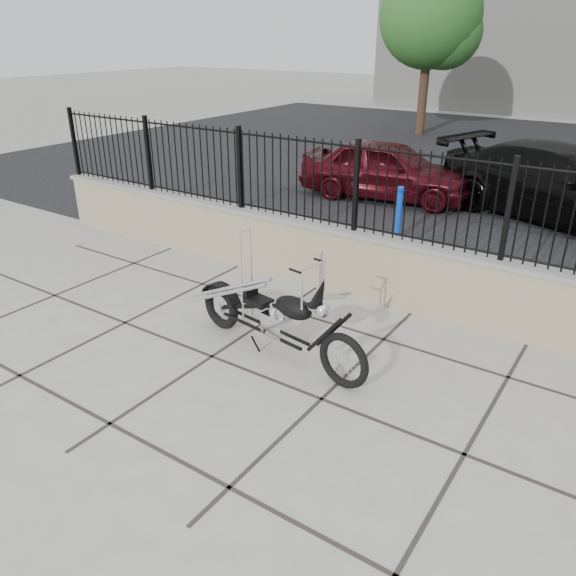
{
  "coord_description": "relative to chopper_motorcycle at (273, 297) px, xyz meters",
  "views": [
    {
      "loc": [
        2.41,
        -4.18,
        3.47
      ],
      "look_at": [
        -0.95,
        0.78,
        0.73
      ],
      "focal_mm": 35.0,
      "sensor_mm": 36.0,
      "label": 1
    }
  ],
  "objects": [
    {
      "name": "parking_lot",
      "position": [
        0.95,
        12.02,
        -0.73
      ],
      "size": [
        30.0,
        30.0,
        0.0
      ],
      "primitive_type": "plane",
      "color": "black",
      "rests_on": "ground"
    },
    {
      "name": "car_black",
      "position": [
        1.76,
        7.43,
        0.0
      ],
      "size": [
        5.44,
        3.5,
        1.47
      ],
      "primitive_type": "imported",
      "rotation": [
        0.0,
        0.0,
        1.26
      ],
      "color": "black",
      "rests_on": "parking_lot"
    },
    {
      "name": "bollard_a",
      "position": [
        -0.47,
        4.58,
        -0.25
      ],
      "size": [
        0.15,
        0.15,
        0.97
      ],
      "primitive_type": "cylinder",
      "rotation": [
        0.0,
        0.0,
        -0.4
      ],
      "color": "#0C16B9",
      "rests_on": "ground_plane"
    },
    {
      "name": "retaining_wall",
      "position": [
        0.95,
        2.02,
        -0.25
      ],
      "size": [
        14.0,
        0.36,
        0.96
      ],
      "primitive_type": "cube",
      "color": "gray",
      "rests_on": "ground_plane"
    },
    {
      "name": "iron_fence",
      "position": [
        0.95,
        2.02,
        0.83
      ],
      "size": [
        14.0,
        0.08,
        1.2
      ],
      "primitive_type": "cube",
      "color": "black",
      "rests_on": "retaining_wall"
    },
    {
      "name": "chopper_motorcycle",
      "position": [
        0.0,
        0.0,
        0.0
      ],
      "size": [
        2.48,
        0.79,
        1.46
      ],
      "primitive_type": null,
      "rotation": [
        0.0,
        0.0,
        -0.15
      ],
      "color": "black",
      "rests_on": "ground_plane"
    },
    {
      "name": "tree_left",
      "position": [
        -4.59,
        15.87,
        3.41
      ],
      "size": [
        3.5,
        3.5,
        5.91
      ],
      "rotation": [
        0.0,
        0.0,
        0.14
      ],
      "color": "#382619",
      "rests_on": "ground_plane"
    },
    {
      "name": "car_red",
      "position": [
        -1.84,
        7.0,
        -0.07
      ],
      "size": [
        4.04,
        2.05,
        1.32
      ],
      "primitive_type": "imported",
      "rotation": [
        0.0,
        0.0,
        1.7
      ],
      "color": "#3D080F",
      "rests_on": "parking_lot"
    },
    {
      "name": "ground_plane",
      "position": [
        0.95,
        -0.48,
        -0.73
      ],
      "size": [
        90.0,
        90.0,
        0.0
      ],
      "primitive_type": "plane",
      "color": "#99968E",
      "rests_on": "ground"
    }
  ]
}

